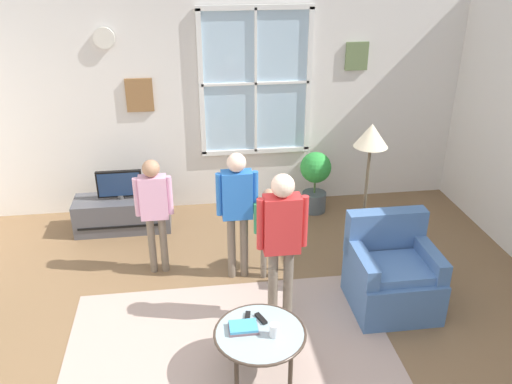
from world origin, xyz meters
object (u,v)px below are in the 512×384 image
at_px(coffee_table, 260,335).
at_px(cup, 275,330).
at_px(tv_stand, 123,214).
at_px(television, 119,184).
at_px(potted_plant_by_window, 315,177).
at_px(floor_lamp, 370,152).
at_px(person_red_shirt, 282,233).
at_px(person_blue_shirt, 237,202).
at_px(book_stack, 243,327).
at_px(remote_near_cup, 261,319).
at_px(armchair, 392,275).
at_px(person_pink_shirt, 154,204).
at_px(person_green_shirt, 269,224).
at_px(remote_near_books, 247,317).

height_order(coffee_table, cup, cup).
distance_m(tv_stand, television, 0.39).
xyz_separation_m(potted_plant_by_window, floor_lamp, (0.12, -1.49, 0.91)).
xyz_separation_m(coffee_table, floor_lamp, (1.22, 1.24, 0.99)).
height_order(person_red_shirt, person_blue_shirt, person_red_shirt).
height_order(book_stack, remote_near_cup, book_stack).
relative_size(armchair, person_blue_shirt, 0.64).
relative_size(person_pink_shirt, person_blue_shirt, 0.92).
bearing_deg(floor_lamp, book_stack, -138.46).
xyz_separation_m(person_green_shirt, person_red_shirt, (0.00, -0.69, 0.28)).
bearing_deg(remote_near_cup, cup, -69.71).
height_order(person_green_shirt, person_red_shirt, person_red_shirt).
distance_m(person_pink_shirt, person_blue_shirt, 0.84).
height_order(coffee_table, person_pink_shirt, person_pink_shirt).
distance_m(person_green_shirt, floor_lamp, 1.20).
bearing_deg(floor_lamp, remote_near_books, -140.68).
distance_m(person_pink_shirt, person_green_shirt, 1.16).
distance_m(tv_stand, person_red_shirt, 2.59).
relative_size(person_red_shirt, person_blue_shirt, 1.07).
distance_m(television, armchair, 3.23).
relative_size(television, person_blue_shirt, 0.38).
bearing_deg(person_green_shirt, remote_near_cup, -101.85).
bearing_deg(remote_near_books, potted_plant_by_window, 65.30).
height_order(person_pink_shirt, person_blue_shirt, person_blue_shirt).
distance_m(television, remote_near_cup, 2.76).
bearing_deg(person_pink_shirt, remote_near_books, -61.74).
bearing_deg(remote_near_cup, person_green_shirt, 78.15).
xyz_separation_m(armchair, coffee_table, (-1.35, -0.73, 0.06)).
relative_size(cup, floor_lamp, 0.07).
bearing_deg(tv_stand, coffee_table, -63.42).
height_order(tv_stand, person_green_shirt, person_green_shirt).
bearing_deg(potted_plant_by_window, tv_stand, -176.31).
distance_m(coffee_table, floor_lamp, 2.00).
xyz_separation_m(television, floor_lamp, (2.50, -1.34, 0.79)).
relative_size(book_stack, potted_plant_by_window, 0.29).
bearing_deg(tv_stand, remote_near_books, -63.14).
xyz_separation_m(coffee_table, person_green_shirt, (0.28, 1.33, 0.24)).
distance_m(television, person_red_shirt, 2.51).
height_order(armchair, book_stack, armchair).
distance_m(armchair, person_blue_shirt, 1.62).
bearing_deg(person_blue_shirt, television, 136.96).
distance_m(television, remote_near_books, 2.69).
bearing_deg(book_stack, tv_stand, 114.77).
xyz_separation_m(television, remote_near_cup, (1.32, -2.42, -0.17)).
height_order(tv_stand, potted_plant_by_window, potted_plant_by_window).
bearing_deg(television, remote_near_books, -63.12).
height_order(television, cup, television).
relative_size(television, cup, 4.84).
xyz_separation_m(book_stack, person_red_shirt, (0.40, 0.59, 0.48)).
distance_m(person_pink_shirt, person_red_shirt, 1.47).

